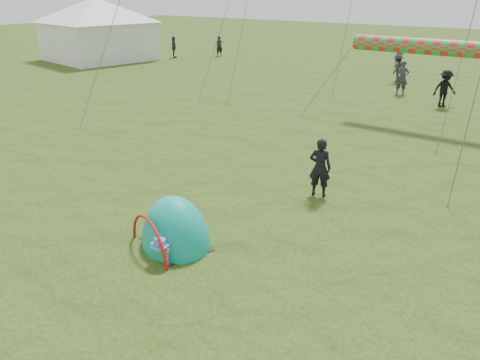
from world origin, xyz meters
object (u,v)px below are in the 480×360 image
Objects in this scene: standing_adult at (320,168)px; event_marquee at (97,27)px; popup_tent at (176,244)px; crawling_toddler at (170,248)px.

event_marquee reaches higher than standing_adult.
standing_adult is (1.31, 4.32, 0.82)m from popup_tent.
popup_tent is 4.59m from standing_adult.
popup_tent is 0.31× the size of event_marquee.
standing_adult is at bearing -17.86° from event_marquee.
crawling_toddler is 0.46× the size of standing_adult.
popup_tent is (-0.34, 0.54, -0.29)m from crawling_toddler.
popup_tent is 31.02m from event_marquee.
event_marquee reaches higher than popup_tent.
standing_adult is at bearing 92.40° from popup_tent.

